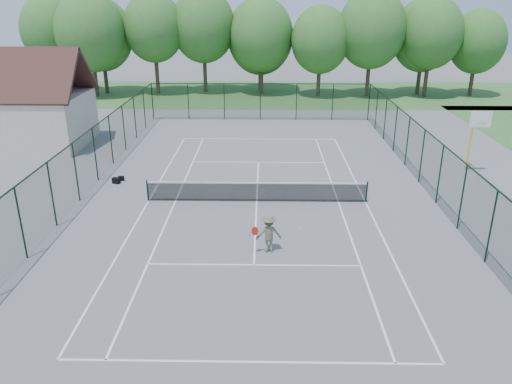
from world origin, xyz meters
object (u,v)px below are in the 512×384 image
at_px(tennis_net, 257,191).
at_px(basketball_goal, 476,129).
at_px(tennis_player, 269,233).
at_px(sports_bag_a, 116,181).

distance_m(tennis_net, basketball_goal, 13.66).
bearing_deg(tennis_net, tennis_player, -83.86).
bearing_deg(tennis_player, tennis_net, 96.14).
bearing_deg(sports_bag_a, tennis_net, 3.16).
bearing_deg(tennis_net, sports_bag_a, 162.36).
xyz_separation_m(tennis_net, tennis_player, (0.57, -5.26, 0.23)).
bearing_deg(basketball_goal, tennis_player, -139.50).
bearing_deg(tennis_player, sports_bag_a, 137.29).
distance_m(basketball_goal, sports_bag_a, 20.67).
distance_m(basketball_goal, tennis_player, 15.87).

